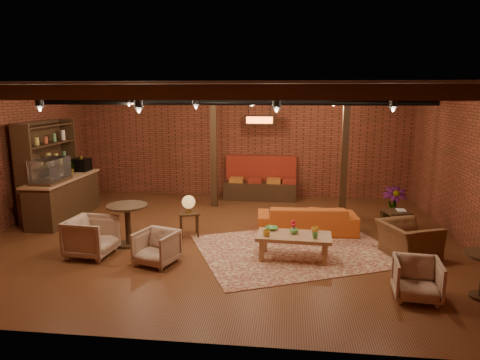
# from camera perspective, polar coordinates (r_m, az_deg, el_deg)

# --- Properties ---
(floor) EXTENTS (10.00, 10.00, 0.00)m
(floor) POSITION_cam_1_polar(r_m,az_deg,el_deg) (9.37, -2.54, -7.64)
(floor) COLOR #3B1F0E
(floor) RESTS_ON ground
(ceiling) EXTENTS (10.00, 8.00, 0.02)m
(ceiling) POSITION_cam_1_polar(r_m,az_deg,el_deg) (8.86, -2.72, 12.32)
(ceiling) COLOR black
(ceiling) RESTS_ON wall_back
(wall_back) EXTENTS (10.00, 0.02, 3.20)m
(wall_back) POSITION_cam_1_polar(r_m,az_deg,el_deg) (12.91, 0.21, 4.93)
(wall_back) COLOR brown
(wall_back) RESTS_ON ground
(wall_front) EXTENTS (10.00, 0.02, 3.20)m
(wall_front) POSITION_cam_1_polar(r_m,az_deg,el_deg) (5.16, -9.73, -5.17)
(wall_front) COLOR brown
(wall_front) RESTS_ON ground
(wall_right) EXTENTS (0.02, 8.00, 3.20)m
(wall_right) POSITION_cam_1_polar(r_m,az_deg,el_deg) (9.56, 28.47, 1.25)
(wall_right) COLOR brown
(wall_right) RESTS_ON ground
(ceiling_beams) EXTENTS (9.80, 6.40, 0.22)m
(ceiling_beams) POSITION_cam_1_polar(r_m,az_deg,el_deg) (8.86, -2.71, 11.55)
(ceiling_beams) COLOR black
(ceiling_beams) RESTS_ON ceiling
(ceiling_pipe) EXTENTS (9.60, 0.12, 0.12)m
(ceiling_pipe) POSITION_cam_1_polar(r_m,az_deg,el_deg) (10.44, -1.27, 10.27)
(ceiling_pipe) COLOR black
(ceiling_pipe) RESTS_ON ceiling
(post_left) EXTENTS (0.16, 0.16, 3.20)m
(post_left) POSITION_cam_1_polar(r_m,az_deg,el_deg) (11.61, -3.51, 4.18)
(post_left) COLOR black
(post_left) RESTS_ON ground
(post_right) EXTENTS (0.16, 0.16, 3.20)m
(post_right) POSITION_cam_1_polar(r_m,az_deg,el_deg) (10.93, 13.78, 3.42)
(post_right) COLOR black
(post_right) RESTS_ON ground
(service_counter) EXTENTS (0.80, 2.50, 1.60)m
(service_counter) POSITION_cam_1_polar(r_m,az_deg,el_deg) (11.42, -22.49, -0.86)
(service_counter) COLOR black
(service_counter) RESTS_ON ground
(plant_counter) EXTENTS (0.35, 0.39, 0.30)m
(plant_counter) POSITION_cam_1_polar(r_m,az_deg,el_deg) (11.47, -21.73, 1.38)
(plant_counter) COLOR #337F33
(plant_counter) RESTS_ON service_counter
(shelving_hutch) EXTENTS (0.52, 2.00, 2.40)m
(shelving_hutch) POSITION_cam_1_polar(r_m,az_deg,el_deg) (11.64, -24.13, 1.22)
(shelving_hutch) COLOR black
(shelving_hutch) RESTS_ON ground
(banquette) EXTENTS (2.10, 0.70, 1.00)m
(banquette) POSITION_cam_1_polar(r_m,az_deg,el_deg) (12.58, 2.69, -0.32)
(banquette) COLOR maroon
(banquette) RESTS_ON ground
(service_sign) EXTENTS (0.86, 0.06, 0.30)m
(service_sign) POSITION_cam_1_polar(r_m,az_deg,el_deg) (11.89, 2.63, 7.99)
(service_sign) COLOR #FF5A19
(service_sign) RESTS_ON ceiling
(ceiling_spotlights) EXTENTS (6.40, 4.40, 0.28)m
(ceiling_spotlights) POSITION_cam_1_polar(r_m,az_deg,el_deg) (8.86, -2.70, 10.12)
(ceiling_spotlights) COLOR black
(ceiling_spotlights) RESTS_ON ceiling
(rug) EXTENTS (4.53, 4.08, 0.01)m
(rug) POSITION_cam_1_polar(r_m,az_deg,el_deg) (8.71, 7.47, -9.20)
(rug) COLOR maroon
(rug) RESTS_ON floor
(sofa) EXTENTS (2.23, 1.01, 0.64)m
(sofa) POSITION_cam_1_polar(r_m,az_deg,el_deg) (9.69, 8.89, -5.15)
(sofa) COLOR #B54D19
(sofa) RESTS_ON floor
(coffee_table) EXTENTS (1.42, 0.76, 0.73)m
(coffee_table) POSITION_cam_1_polar(r_m,az_deg,el_deg) (8.14, 7.09, -7.58)
(coffee_table) COLOR #956E45
(coffee_table) RESTS_ON floor
(side_table_lamp) EXTENTS (0.55, 0.55, 0.91)m
(side_table_lamp) POSITION_cam_1_polar(r_m,az_deg,el_deg) (9.33, -6.86, -3.36)
(side_table_lamp) COLOR black
(side_table_lamp) RESTS_ON floor
(round_table_left) EXTENTS (0.82, 0.82, 0.86)m
(round_table_left) POSITION_cam_1_polar(r_m,az_deg,el_deg) (9.02, -14.76, -4.92)
(round_table_left) COLOR black
(round_table_left) RESTS_ON floor
(armchair_a) EXTENTS (0.82, 0.87, 0.83)m
(armchair_a) POSITION_cam_1_polar(r_m,az_deg,el_deg) (8.71, -19.21, -6.93)
(armchair_a) COLOR #C7B29A
(armchair_a) RESTS_ON floor
(armchair_b) EXTENTS (0.83, 0.81, 0.69)m
(armchair_b) POSITION_cam_1_polar(r_m,az_deg,el_deg) (8.01, -11.06, -8.61)
(armchair_b) COLOR #C7B29A
(armchair_b) RESTS_ON floor
(armchair_right) EXTENTS (0.98, 1.17, 0.88)m
(armchair_right) POSITION_cam_1_polar(r_m,az_deg,el_deg) (8.79, 21.54, -6.74)
(armchair_right) COLOR brown
(armchair_right) RESTS_ON floor
(side_table_book) EXTENTS (0.62, 0.62, 0.59)m
(side_table_book) POSITION_cam_1_polar(r_m,az_deg,el_deg) (9.92, 20.13, -4.09)
(side_table_book) COLOR black
(side_table_book) RESTS_ON floor
(armchair_far) EXTENTS (0.73, 0.69, 0.69)m
(armchair_far) POSITION_cam_1_polar(r_m,az_deg,el_deg) (7.13, 22.55, -11.88)
(armchair_far) COLOR #C7B29A
(armchair_far) RESTS_ON floor
(plant_tall) EXTENTS (1.72, 1.72, 2.99)m
(plant_tall) POSITION_cam_1_polar(r_m,az_deg,el_deg) (10.15, 20.12, 1.85)
(plant_tall) COLOR #4C7F4C
(plant_tall) RESTS_ON floor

